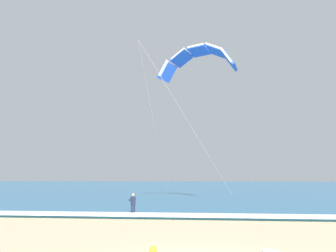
{
  "coord_description": "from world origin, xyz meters",
  "views": [
    {
      "loc": [
        0.26,
        -14.25,
        3.2
      ],
      "look_at": [
        -3.04,
        16.0,
        7.17
      ],
      "focal_mm": 39.25,
      "sensor_mm": 36.0,
      "label": 1
    }
  ],
  "objects_px": {
    "surfboard": "(133,215)",
    "kitesurfer": "(133,203)",
    "kite_primary": "(197,58)",
    "beach_ball": "(153,250)"
  },
  "relations": [
    {
      "from": "surfboard",
      "to": "kite_primary",
      "type": "xyz_separation_m",
      "value": [
        4.86,
        8.91,
        15.19
      ]
    },
    {
      "from": "kite_primary",
      "to": "surfboard",
      "type": "bearing_deg",
      "value": -118.64
    },
    {
      "from": "kitesurfer",
      "to": "kite_primary",
      "type": "xyz_separation_m",
      "value": [
        4.87,
        8.89,
        14.28
      ]
    },
    {
      "from": "surfboard",
      "to": "kitesurfer",
      "type": "xyz_separation_m",
      "value": [
        -0.01,
        0.02,
        0.91
      ]
    },
    {
      "from": "beach_ball",
      "to": "surfboard",
      "type": "bearing_deg",
      "value": 105.02
    },
    {
      "from": "surfboard",
      "to": "kitesurfer",
      "type": "bearing_deg",
      "value": 118.35
    },
    {
      "from": "kitesurfer",
      "to": "kite_primary",
      "type": "height_order",
      "value": "kite_primary"
    },
    {
      "from": "kite_primary",
      "to": "beach_ball",
      "type": "height_order",
      "value": "kite_primary"
    },
    {
      "from": "surfboard",
      "to": "kite_primary",
      "type": "height_order",
      "value": "kite_primary"
    },
    {
      "from": "surfboard",
      "to": "beach_ball",
      "type": "xyz_separation_m",
      "value": [
        3.56,
        -13.25,
        0.13
      ]
    }
  ]
}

